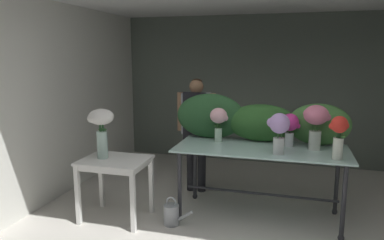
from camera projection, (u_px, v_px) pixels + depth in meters
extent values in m
plane|color=beige|center=(237.00, 198.00, 5.02)|extent=(8.52, 8.52, 0.00)
cube|color=slate|center=(255.00, 90.00, 6.62)|extent=(4.97, 0.12, 2.67)
cube|color=silver|center=(75.00, 97.00, 5.45)|extent=(0.12, 3.99, 2.67)
cube|color=#ABD3CA|center=(261.00, 148.00, 4.30)|extent=(2.02, 0.89, 0.02)
cylinder|color=#2D2D33|center=(180.00, 186.00, 4.30)|extent=(0.05, 0.05, 0.86)
sphere|color=#2D2D33|center=(180.00, 217.00, 4.37)|extent=(0.07, 0.07, 0.07)
cylinder|color=#2D2D33|center=(344.00, 203.00, 3.81)|extent=(0.05, 0.05, 0.86)
sphere|color=#2D2D33|center=(341.00, 238.00, 3.88)|extent=(0.07, 0.07, 0.07)
cylinder|color=#2D2D33|center=(195.00, 169.00, 4.95)|extent=(0.05, 0.05, 0.86)
sphere|color=#2D2D33|center=(195.00, 196.00, 5.02)|extent=(0.07, 0.07, 0.07)
cylinder|color=#2D2D33|center=(337.00, 181.00, 4.46)|extent=(0.05, 0.05, 0.86)
sphere|color=#2D2D33|center=(335.00, 212.00, 4.53)|extent=(0.07, 0.07, 0.07)
cylinder|color=#2D2D33|center=(259.00, 194.00, 4.40)|extent=(1.82, 0.03, 0.03)
cube|color=white|center=(115.00, 160.00, 4.29)|extent=(0.78, 0.62, 0.03)
cube|color=white|center=(115.00, 164.00, 4.30)|extent=(0.72, 0.56, 0.06)
cube|color=white|center=(78.00, 195.00, 4.20)|extent=(0.05, 0.05, 0.72)
cube|color=white|center=(133.00, 202.00, 4.01)|extent=(0.05, 0.05, 0.72)
cube|color=white|center=(101.00, 180.00, 4.70)|extent=(0.05, 0.05, 0.72)
cube|color=white|center=(151.00, 185.00, 4.52)|extent=(0.05, 0.05, 0.72)
cylinder|color=#232328|center=(191.00, 162.00, 5.27)|extent=(0.12, 0.12, 0.86)
cylinder|color=#232328|center=(202.00, 162.00, 5.23)|extent=(0.12, 0.12, 0.86)
cube|color=#999EA8|center=(196.00, 113.00, 5.12)|extent=(0.38, 0.22, 0.58)
cube|color=black|center=(194.00, 117.00, 5.02)|extent=(0.32, 0.02, 0.70)
cylinder|color=#936B4C|center=(180.00, 112.00, 5.18)|extent=(0.09, 0.09, 0.55)
cylinder|color=#936B4C|center=(213.00, 113.00, 5.06)|extent=(0.09, 0.09, 0.55)
sphere|color=#936B4C|center=(196.00, 86.00, 5.05)|extent=(0.20, 0.20, 0.20)
ellipsoid|color=black|center=(197.00, 82.00, 5.06)|extent=(0.15, 0.15, 0.09)
ellipsoid|color=#28562D|center=(210.00, 116.00, 4.74)|extent=(0.91, 0.23, 0.59)
ellipsoid|color=#2D6028|center=(262.00, 123.00, 4.57)|extent=(0.90, 0.31, 0.48)
ellipsoid|color=#477F3D|center=(319.00, 124.00, 4.38)|extent=(0.75, 0.32, 0.51)
cylinder|color=silver|center=(338.00, 149.00, 3.80)|extent=(0.10, 0.10, 0.23)
cylinder|color=#9EBCB2|center=(337.00, 155.00, 3.81)|extent=(0.10, 0.10, 0.10)
cylinder|color=#28562D|center=(339.00, 144.00, 3.78)|extent=(0.01, 0.01, 0.31)
cylinder|color=#28562D|center=(337.00, 144.00, 3.80)|extent=(0.01, 0.01, 0.31)
cylinder|color=#28562D|center=(336.00, 144.00, 3.79)|extent=(0.01, 0.01, 0.31)
cylinder|color=#28562D|center=(338.00, 144.00, 3.77)|extent=(0.01, 0.01, 0.31)
ellipsoid|color=red|center=(340.00, 125.00, 3.75)|extent=(0.17, 0.17, 0.18)
sphere|color=red|center=(332.00, 126.00, 3.79)|extent=(0.07, 0.07, 0.07)
sphere|color=red|center=(345.00, 126.00, 3.73)|extent=(0.09, 0.09, 0.09)
ellipsoid|color=#387033|center=(342.00, 136.00, 3.76)|extent=(0.08, 0.11, 0.03)
cylinder|color=silver|center=(218.00, 135.00, 4.58)|extent=(0.09, 0.09, 0.17)
cylinder|color=#9EBCB2|center=(218.00, 139.00, 4.59)|extent=(0.09, 0.09, 0.07)
cylinder|color=#387033|center=(220.00, 131.00, 4.56)|extent=(0.01, 0.01, 0.27)
cylinder|color=#387033|center=(218.00, 130.00, 4.59)|extent=(0.01, 0.01, 0.27)
cylinder|color=#387033|center=(217.00, 131.00, 4.55)|extent=(0.01, 0.01, 0.27)
ellipsoid|color=#EFB2BC|center=(219.00, 116.00, 4.53)|extent=(0.22, 0.22, 0.20)
sphere|color=#EFB2BC|center=(225.00, 118.00, 4.51)|extent=(0.08, 0.08, 0.08)
ellipsoid|color=#2D6028|center=(216.00, 126.00, 4.60)|extent=(0.10, 0.09, 0.03)
cylinder|color=silver|center=(315.00, 140.00, 4.19)|extent=(0.14, 0.14, 0.22)
cylinder|color=#9EBCB2|center=(314.00, 145.00, 4.20)|extent=(0.13, 0.13, 0.09)
cylinder|color=#387033|center=(317.00, 135.00, 4.17)|extent=(0.01, 0.01, 0.33)
cylinder|color=#387033|center=(315.00, 134.00, 4.20)|extent=(0.01, 0.01, 0.33)
cylinder|color=#387033|center=(312.00, 135.00, 4.19)|extent=(0.01, 0.01, 0.33)
cylinder|color=#387033|center=(315.00, 135.00, 4.15)|extent=(0.01, 0.01, 0.33)
ellipsoid|color=pink|center=(316.00, 115.00, 4.14)|extent=(0.28, 0.28, 0.23)
sphere|color=pink|center=(308.00, 114.00, 4.16)|extent=(0.11, 0.11, 0.11)
sphere|color=pink|center=(327.00, 117.00, 4.13)|extent=(0.09, 0.09, 0.09)
cylinder|color=silver|center=(289.00, 140.00, 4.34)|extent=(0.10, 0.10, 0.17)
cylinder|color=#9EBCB2|center=(289.00, 143.00, 4.35)|extent=(0.10, 0.10, 0.07)
cylinder|color=#2D6028|center=(292.00, 137.00, 4.33)|extent=(0.01, 0.01, 0.22)
cylinder|color=#2D6028|center=(290.00, 136.00, 4.36)|extent=(0.01, 0.01, 0.22)
cylinder|color=#2D6028|center=(288.00, 136.00, 4.34)|extent=(0.01, 0.01, 0.22)
cylinder|color=#2D6028|center=(289.00, 137.00, 4.32)|extent=(0.01, 0.01, 0.22)
ellipsoid|color=#D1338E|center=(290.00, 122.00, 4.30)|extent=(0.21, 0.21, 0.21)
sphere|color=#D1338E|center=(282.00, 125.00, 4.31)|extent=(0.07, 0.07, 0.07)
sphere|color=#D1338E|center=(298.00, 126.00, 4.28)|extent=(0.06, 0.06, 0.06)
cylinder|color=silver|center=(279.00, 146.00, 4.00)|extent=(0.12, 0.12, 0.18)
cylinder|color=#9EBCB2|center=(278.00, 151.00, 4.01)|extent=(0.11, 0.11, 0.08)
cylinder|color=#477F3D|center=(281.00, 142.00, 3.98)|extent=(0.01, 0.01, 0.27)
cylinder|color=#477F3D|center=(278.00, 141.00, 4.01)|extent=(0.01, 0.01, 0.27)
cylinder|color=#477F3D|center=(278.00, 142.00, 3.98)|extent=(0.01, 0.01, 0.27)
ellipsoid|color=#B28ED1|center=(280.00, 123.00, 3.96)|extent=(0.22, 0.22, 0.23)
sphere|color=#B28ED1|center=(272.00, 122.00, 3.98)|extent=(0.11, 0.11, 0.11)
sphere|color=#B28ED1|center=(285.00, 127.00, 3.94)|extent=(0.09, 0.09, 0.09)
cylinder|color=silver|center=(102.00, 145.00, 4.30)|extent=(0.13, 0.13, 0.33)
cylinder|color=#9EBCB2|center=(103.00, 152.00, 4.32)|extent=(0.12, 0.12, 0.14)
cylinder|color=#28562D|center=(104.00, 140.00, 4.28)|extent=(0.01, 0.01, 0.44)
cylinder|color=#28562D|center=(103.00, 139.00, 4.32)|extent=(0.01, 0.01, 0.44)
cylinder|color=#28562D|center=(100.00, 139.00, 4.30)|extent=(0.01, 0.01, 0.44)
cylinder|color=#28562D|center=(101.00, 140.00, 4.26)|extent=(0.01, 0.01, 0.44)
ellipsoid|color=white|center=(101.00, 117.00, 4.24)|extent=(0.30, 0.30, 0.19)
sphere|color=white|center=(91.00, 119.00, 4.28)|extent=(0.10, 0.10, 0.10)
ellipsoid|color=#387033|center=(103.00, 130.00, 4.28)|extent=(0.10, 0.05, 0.03)
cylinder|color=#999EA3|center=(171.00, 215.00, 4.23)|extent=(0.18, 0.18, 0.24)
cylinder|color=#999EA3|center=(185.00, 216.00, 4.18)|extent=(0.18, 0.04, 0.14)
torus|color=#999EA3|center=(171.00, 202.00, 4.20)|extent=(0.13, 0.02, 0.13)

